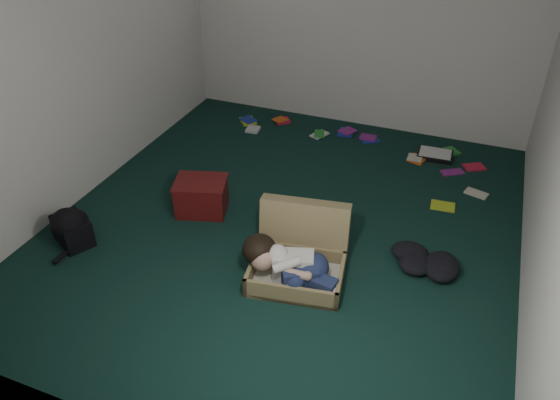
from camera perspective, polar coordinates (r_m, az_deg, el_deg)
The scene contains 11 objects.
floor at distance 4.96m, azimuth 0.64°, elevation -2.46°, with size 4.50×4.50×0.00m, color black.
wall_back at distance 6.36m, azimuth 8.40°, elevation 18.64°, with size 4.50×4.50×0.00m, color silver.
wall_front at distance 2.63m, azimuth -17.18°, elevation -6.61°, with size 4.50×4.50×0.00m, color silver.
wall_left at distance 5.32m, azimuth -20.46°, elevation 13.88°, with size 4.50×4.50×0.00m, color silver.
suitcase at distance 4.36m, azimuth 2.08°, elevation -5.70°, with size 0.83×0.81×0.53m.
person at distance 4.21m, azimuth 0.95°, elevation -6.70°, with size 0.81×0.39×0.33m.
maroon_bin at distance 5.09m, azimuth -8.20°, elevation 0.41°, with size 0.55×0.49×0.32m.
backpack at distance 4.99m, azimuth -20.88°, elevation -2.93°, with size 0.43×0.35×0.26m, color black, non-canonical shape.
clothing_pile at distance 4.59m, azimuth 14.87°, elevation -6.31°, with size 0.40×0.33×0.13m, color black, non-canonical shape.
paper_tray at distance 6.22m, azimuth 15.90°, elevation 4.59°, with size 0.38×0.30×0.05m.
book_scatter at distance 6.19m, azimuth 9.56°, elevation 5.15°, with size 2.93×1.38×0.02m.
Camera 1 is at (1.41, -3.73, 2.94)m, focal length 35.00 mm.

